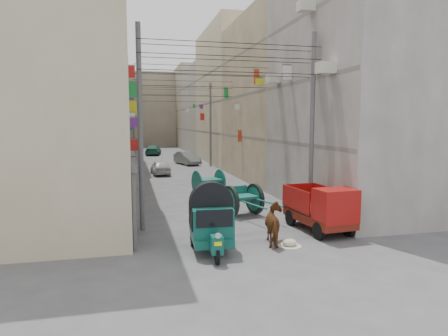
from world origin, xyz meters
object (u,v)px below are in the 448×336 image
object	(u,v)px
auto_rickshaw	(211,220)
feed_sack	(290,243)
horse	(276,225)
distant_car_grey	(187,158)
distant_car_white	(160,167)
mini_truck	(324,211)
second_cart	(208,181)
tonga_cart	(243,200)
distant_car_green	(153,150)

from	to	relation	value
auto_rickshaw	feed_sack	world-z (taller)	auto_rickshaw
horse	distant_car_grey	xyz separation A→B (m)	(0.70, 27.14, -0.04)
feed_sack	distant_car_white	size ratio (longest dim) A/B	0.14
mini_truck	second_cart	xyz separation A→B (m)	(-2.65, 9.45, -0.12)
tonga_cart	distant_car_white	world-z (taller)	tonga_cart
mini_truck	feed_sack	distance (m)	2.38
auto_rickshaw	horse	xyz separation A→B (m)	(2.36, 0.21, -0.35)
feed_sack	distant_car_green	bearing A→B (deg)	93.24
tonga_cart	distant_car_grey	size ratio (longest dim) A/B	0.84
tonga_cart	second_cart	size ratio (longest dim) A/B	1.75
auto_rickshaw	feed_sack	xyz separation A→B (m)	(2.74, -0.12, -0.92)
mini_truck	distant_car_white	world-z (taller)	mini_truck
distant_car_white	distant_car_green	world-z (taller)	distant_car_green
tonga_cart	distant_car_white	distance (m)	15.68
distant_car_grey	distant_car_green	size ratio (longest dim) A/B	0.91
second_cart	horse	bearing A→B (deg)	-102.78
auto_rickshaw	distant_car_grey	size ratio (longest dim) A/B	0.63
mini_truck	distant_car_green	bearing A→B (deg)	90.84
second_cart	auto_rickshaw	bearing A→B (deg)	-115.52
auto_rickshaw	distant_car_grey	xyz separation A→B (m)	(3.07, 27.36, -0.38)
tonga_cart	feed_sack	xyz separation A→B (m)	(0.33, -4.76, -0.62)
distant_car_white	distant_car_green	bearing A→B (deg)	-93.93
mini_truck	distant_car_grey	distance (m)	26.30
auto_rickshaw	distant_car_grey	world-z (taller)	auto_rickshaw
mini_truck	distant_car_white	size ratio (longest dim) A/B	0.96
second_cart	mini_truck	bearing A→B (deg)	-89.21
mini_truck	distant_car_green	size ratio (longest dim) A/B	0.77
feed_sack	distant_car_white	bearing A→B (deg)	98.12
tonga_cart	distant_car_green	xyz separation A→B (m)	(-1.97, 35.79, -0.10)
auto_rickshaw	second_cart	world-z (taller)	auto_rickshaw
feed_sack	horse	world-z (taller)	horse
distant_car_green	distant_car_white	bearing A→B (deg)	97.29
auto_rickshaw	mini_truck	bearing A→B (deg)	16.81
second_cart	horse	world-z (taller)	second_cart
horse	distant_car_grey	distance (m)	27.15
tonga_cart	feed_sack	bearing A→B (deg)	-102.23
feed_sack	horse	distance (m)	0.76
second_cart	distant_car_white	world-z (taller)	second_cart
tonga_cart	horse	distance (m)	4.43
horse	distant_car_white	world-z (taller)	horse
tonga_cart	feed_sack	world-z (taller)	tonga_cart
feed_sack	distant_car_green	size ratio (longest dim) A/B	0.11
distant_car_grey	feed_sack	bearing A→B (deg)	-106.32
tonga_cart	distant_car_grey	world-z (taller)	tonga_cart
mini_truck	second_cart	size ratio (longest dim) A/B	1.76
mini_truck	feed_sack	size ratio (longest dim) A/B	6.72
feed_sack	horse	size ratio (longest dim) A/B	0.31
mini_truck	horse	world-z (taller)	mini_truck
distant_car_white	tonga_cart	bearing A→B (deg)	97.13
mini_truck	distant_car_grey	bearing A→B (deg)	88.18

